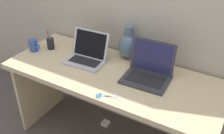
# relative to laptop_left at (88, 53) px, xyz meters

# --- Properties ---
(desk) EXTENTS (1.65, 0.66, 0.74)m
(desk) POSITION_rel_laptop_left_xyz_m (0.26, -0.07, -0.21)
(desk) COLOR #D1B78C
(desk) RESTS_ON ground
(laptop_left) EXTENTS (0.32, 0.26, 0.23)m
(laptop_left) POSITION_rel_laptop_left_xyz_m (0.00, 0.00, 0.00)
(laptop_left) COLOR #B2B2B7
(laptop_left) RESTS_ON desk
(laptop_right) EXTENTS (0.34, 0.27, 0.27)m
(laptop_right) POSITION_rel_laptop_left_xyz_m (0.52, 0.02, 0.01)
(laptop_right) COLOR #333338
(laptop_right) RESTS_ON desk
(green_vase) EXTENTS (0.17, 0.17, 0.28)m
(green_vase) POSITION_rel_laptop_left_xyz_m (0.26, 0.20, 0.05)
(green_vase) COLOR slate
(green_vase) RESTS_ON desk
(coffee_mug) EXTENTS (0.11, 0.07, 0.10)m
(coffee_mug) POSITION_rel_laptop_left_xyz_m (-0.49, -0.10, -0.01)
(coffee_mug) COLOR #335199
(coffee_mug) RESTS_ON desk
(pen_cup) EXTENTS (0.06, 0.06, 0.18)m
(pen_cup) POSITION_rel_laptop_left_xyz_m (-0.39, -0.00, -0.01)
(pen_cup) COLOR black
(pen_cup) RESTS_ON desk
(scissors) EXTENTS (0.14, 0.10, 0.01)m
(scissors) POSITION_rel_laptop_left_xyz_m (0.36, -0.34, -0.06)
(scissors) COLOR #B7B7BC
(scissors) RESTS_ON desk
(power_brick) EXTENTS (0.07, 0.07, 0.03)m
(power_brick) POSITION_rel_laptop_left_xyz_m (0.10, 0.09, -0.79)
(power_brick) COLOR white
(power_brick) RESTS_ON ground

